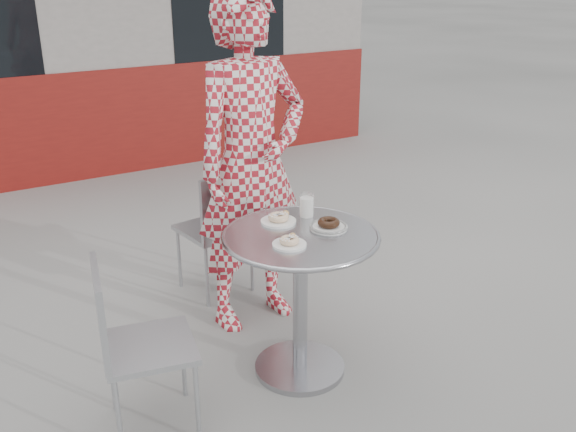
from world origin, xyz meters
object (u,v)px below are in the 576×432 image
chair_far (216,253)px  chair_left (149,379)px  bistro_table (301,269)px  milk_cup (307,206)px  plate_near (289,242)px  plate_checker (329,225)px  seated_person (251,164)px  plate_far (279,219)px

chair_far → chair_left: 1.28m
bistro_table → chair_far: 1.04m
chair_left → milk_cup: milk_cup is taller
plate_near → plate_checker: bearing=15.5°
plate_checker → chair_far: bearing=98.2°
seated_person → plate_far: (-0.08, -0.42, -0.15)m
bistro_table → plate_checker: 0.25m
plate_near → bistro_table: bearing=36.7°
chair_left → plate_near: chair_left is taller
chair_left → plate_checker: size_ratio=4.35×
chair_left → seated_person: (0.84, 0.62, 0.67)m
bistro_table → chair_far: bearing=89.8°
chair_far → plate_far: (-0.02, -0.82, 0.52)m
seated_person → chair_far: bearing=92.2°
bistro_table → plate_far: size_ratio=4.36×
chair_far → seated_person: (0.06, -0.39, 0.67)m
plate_checker → milk_cup: (-0.01, 0.18, 0.04)m
chair_far → plate_near: 1.20m
chair_far → plate_checker: bearing=90.1°
bistro_table → milk_cup: (0.14, 0.17, 0.24)m
plate_far → plate_checker: (0.16, -0.18, -0.00)m
seated_person → plate_checker: seated_person is taller
chair_left → plate_near: size_ratio=5.17×
seated_person → plate_checker: 0.63m
chair_far → plate_checker: chair_far is taller
bistro_table → plate_far: (-0.02, 0.17, 0.20)m
milk_cup → plate_near: bearing=-134.4°
bistro_table → seated_person: bearing=84.3°
chair_left → plate_near: bearing=-84.0°
plate_near → chair_left: bearing=174.6°
plate_near → plate_far: bearing=70.1°
plate_far → plate_near: plate_far is taller
plate_checker → milk_cup: bearing=92.3°
chair_far → seated_person: bearing=89.9°
chair_left → plate_near: 0.85m
chair_left → seated_person: seated_person is taller
plate_far → plate_near: (-0.09, -0.26, -0.00)m
plate_far → plate_checker: bearing=-48.2°
bistro_table → seated_person: 0.70m
seated_person → plate_near: bearing=-109.8°
bistro_table → chair_left: 0.84m
plate_far → milk_cup: bearing=-0.2°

